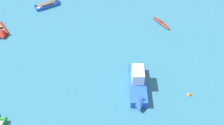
% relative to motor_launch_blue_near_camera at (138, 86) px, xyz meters
% --- Properties ---
extents(motor_launch_blue_near_camera, '(2.62, 5.32, 2.00)m').
position_rel_motor_launch_blue_near_camera_xyz_m(motor_launch_blue_near_camera, '(0.00, 0.00, 0.00)').
color(motor_launch_blue_near_camera, blue).
rests_on(motor_launch_blue_near_camera, ground_plane).
extents(rowboat_red_cluster_outer, '(2.41, 3.89, 1.15)m').
position_rel_motor_launch_blue_near_camera_xyz_m(rowboat_red_cluster_outer, '(-11.98, 11.50, -0.38)').
color(rowboat_red_cluster_outer, '#4C4C51').
rests_on(rowboat_red_cluster_outer, ground_plane).
extents(kayak_maroon_far_right, '(1.33, 2.94, 0.28)m').
position_rel_motor_launch_blue_near_camera_xyz_m(kayak_maroon_far_right, '(5.86, 8.93, -0.43)').
color(kayak_maroon_far_right, maroon).
rests_on(kayak_maroon_far_right, ground_plane).
extents(rowboat_blue_back_row_right, '(3.49, 1.95, 0.98)m').
position_rel_motor_launch_blue_near_camera_xyz_m(rowboat_blue_back_row_right, '(-6.05, 16.20, -0.28)').
color(rowboat_blue_back_row_right, beige).
rests_on(rowboat_blue_back_row_right, ground_plane).
extents(mooring_buoy_trailing, '(0.37, 0.37, 0.37)m').
position_rel_motor_launch_blue_near_camera_xyz_m(mooring_buoy_trailing, '(4.19, -1.67, -0.57)').
color(mooring_buoy_trailing, orange).
rests_on(mooring_buoy_trailing, ground_plane).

